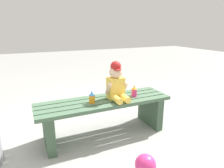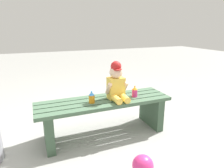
{
  "view_description": "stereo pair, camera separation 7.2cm",
  "coord_description": "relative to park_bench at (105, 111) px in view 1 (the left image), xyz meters",
  "views": [
    {
      "loc": [
        -0.73,
        -1.81,
        1.14
      ],
      "look_at": [
        0.07,
        -0.05,
        0.58
      ],
      "focal_mm": 31.59,
      "sensor_mm": 36.0,
      "label": 1
    },
    {
      "loc": [
        -0.66,
        -1.84,
        1.14
      ],
      "look_at": [
        0.07,
        -0.05,
        0.58
      ],
      "focal_mm": 31.59,
      "sensor_mm": 36.0,
      "label": 2
    }
  ],
  "objects": [
    {
      "name": "sippy_cup_left",
      "position": [
        -0.15,
        -0.03,
        0.19
      ],
      "size": [
        0.06,
        0.06,
        0.12
      ],
      "color": "orange",
      "rests_on": "park_bench"
    },
    {
      "name": "sippy_cup_right",
      "position": [
        0.34,
        -0.03,
        0.19
      ],
      "size": [
        0.06,
        0.06,
        0.12
      ],
      "color": "#E5337F",
      "rests_on": "park_bench"
    },
    {
      "name": "ground_plane",
      "position": [
        0.0,
        -0.0,
        -0.27
      ],
      "size": [
        16.0,
        16.0,
        0.0
      ],
      "primitive_type": "plane",
      "color": "#999993"
    },
    {
      "name": "park_bench",
      "position": [
        0.0,
        0.0,
        0.0
      ],
      "size": [
        1.42,
        0.4,
        0.4
      ],
      "color": "#47664C",
      "rests_on": "ground_plane"
    },
    {
      "name": "child_figure",
      "position": [
        0.13,
        -0.02,
        0.31
      ],
      "size": [
        0.23,
        0.27,
        0.4
      ],
      "color": "#F2C64C",
      "rests_on": "park_bench"
    },
    {
      "name": "toy_ball",
      "position": [
        0.06,
        -0.71,
        -0.18
      ],
      "size": [
        0.17,
        0.17,
        0.17
      ],
      "primitive_type": "sphere",
      "color": "#E5337F",
      "rests_on": "ground_plane"
    }
  ]
}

